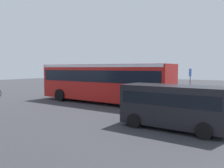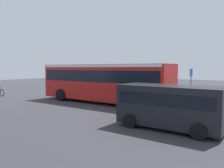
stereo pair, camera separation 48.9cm
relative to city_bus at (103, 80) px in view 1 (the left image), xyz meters
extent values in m
plane|color=#38383D|center=(0.39, -0.91, -1.88)|extent=(80.00, 80.00, 0.00)
cube|color=red|center=(-0.01, 0.00, -0.17)|extent=(11.50, 2.55, 2.86)
cube|color=black|center=(-0.01, 0.00, 0.35)|extent=(11.04, 2.59, 0.90)
cube|color=white|center=(-0.01, 0.00, 1.15)|extent=(11.27, 2.58, 0.20)
cube|color=black|center=(5.76, 0.00, 0.18)|extent=(0.04, 2.24, 1.20)
cylinder|color=black|center=(3.67, 1.27, -1.36)|extent=(1.04, 0.30, 1.04)
cylinder|color=black|center=(3.67, -1.28, -1.36)|extent=(1.04, 0.30, 1.04)
cylinder|color=black|center=(-3.69, 1.27, -1.36)|extent=(1.04, 0.30, 1.04)
cylinder|color=black|center=(-3.69, -1.28, -1.36)|extent=(1.04, 0.30, 1.04)
cube|color=black|center=(-7.32, 4.29, -0.77)|extent=(4.80, 1.95, 1.86)
cube|color=black|center=(-7.32, 4.29, -0.41)|extent=(4.42, 1.98, 0.56)
cylinder|color=black|center=(-5.74, 5.26, -1.54)|extent=(0.68, 0.22, 0.68)
cylinder|color=black|center=(-5.74, 3.31, -1.54)|extent=(0.68, 0.22, 0.68)
cylinder|color=black|center=(-8.91, 5.26, -1.54)|extent=(0.68, 0.22, 0.68)
cylinder|color=black|center=(-8.91, 3.31, -1.54)|extent=(0.68, 0.22, 0.68)
cylinder|color=#2D2D38|center=(6.22, -3.34, -1.46)|extent=(0.32, 0.32, 0.85)
cylinder|color=navy|center=(6.22, -3.34, -0.68)|extent=(0.38, 0.38, 0.70)
sphere|color=tan|center=(6.22, -3.34, -0.20)|extent=(0.22, 0.22, 0.22)
cylinder|color=slate|center=(-5.90, -4.01, -0.48)|extent=(0.08, 0.08, 2.80)
cube|color=blue|center=(-5.90, -4.01, 0.62)|extent=(0.04, 0.60, 0.60)
cube|color=silver|center=(-7.61, -4.40, -1.88)|extent=(2.00, 0.20, 0.01)
cube|color=silver|center=(-3.61, -4.40, -1.88)|extent=(2.00, 0.20, 0.01)
cube|color=silver|center=(0.39, -4.40, -1.88)|extent=(2.00, 0.20, 0.01)
cube|color=silver|center=(4.39, -4.40, -1.88)|extent=(2.00, 0.20, 0.01)
cube|color=silver|center=(8.39, -4.40, -1.88)|extent=(2.00, 0.20, 0.01)
camera|label=1|loc=(-10.75, 14.60, 1.00)|focal=35.67mm
camera|label=2|loc=(-11.15, 14.32, 1.00)|focal=35.67mm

